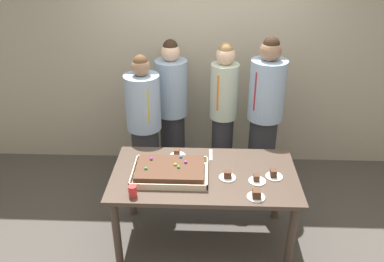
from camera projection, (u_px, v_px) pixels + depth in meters
name	position (u px, v px, depth m)	size (l,w,h in m)	color
ground_plane	(204.00, 239.00, 3.93)	(12.00, 12.00, 0.00)	#4C4742
interior_back_panel	(207.00, 46.00, 4.64)	(8.00, 0.12, 3.00)	#B2A893
party_table	(205.00, 182.00, 3.61)	(1.67, 0.90, 0.79)	#47382D
sheet_cake	(171.00, 171.00, 3.52)	(0.67, 0.47, 0.12)	beige
plated_slice_near_left	(257.00, 195.00, 3.23)	(0.15, 0.15, 0.08)	white
plated_slice_near_right	(257.00, 180.00, 3.44)	(0.15, 0.15, 0.07)	white
plated_slice_far_left	(178.00, 154.00, 3.81)	(0.15, 0.15, 0.08)	white
plated_slice_far_right	(274.00, 175.00, 3.50)	(0.15, 0.15, 0.07)	white
plated_slice_center_front	(228.00, 176.00, 3.48)	(0.15, 0.15, 0.07)	white
drink_cup_nearest	(133.00, 191.00, 3.24)	(0.07, 0.07, 0.10)	red
cake_server_utensil	(211.00, 155.00, 3.83)	(0.03, 0.20, 0.01)	silver
person_serving_front	(224.00, 114.00, 4.38)	(0.30, 0.30, 1.70)	#28282D
person_green_shirt_behind	(145.00, 126.00, 4.28)	(0.37, 0.37, 1.63)	#28282D
person_striped_tie_right	(265.00, 117.00, 4.26)	(0.37, 0.37, 1.80)	#28282D
person_far_right_suit	(172.00, 109.00, 4.59)	(0.36, 0.36, 1.68)	#28282D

